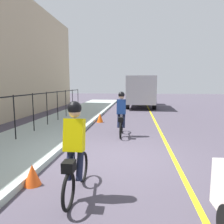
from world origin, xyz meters
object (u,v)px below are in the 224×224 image
Objects in this scene: cyclist_follow at (75,150)px; box_truck_background at (141,90)px; cyclist_lead at (121,114)px; traffic_cone_near at (100,118)px; traffic_cone_far at (32,175)px.

box_truck_background is (15.89, -1.59, 0.64)m from cyclist_follow.
cyclist_follow is (-4.75, 0.53, 0.00)m from cyclist_lead.
cyclist_lead is 11.21m from box_truck_background.
cyclist_lead is 1.00× the size of cyclist_follow.
cyclist_follow is 15.99m from box_truck_background.
cyclist_lead is at bearing -154.53° from traffic_cone_near.
cyclist_lead is at bearing -19.47° from traffic_cone_far.
traffic_cone_far is (0.31, 1.04, -0.68)m from cyclist_follow.
cyclist_lead and cyclist_follow have the same top height.
cyclist_follow is 0.27× the size of box_truck_background.
traffic_cone_near is at bearing -1.36° from traffic_cone_far.
cyclist_lead is at bearing 176.14° from box_truck_background.
box_truck_background is at bearing -16.62° from traffic_cone_near.
cyclist_lead reaches higher than traffic_cone_far.
traffic_cone_far is at bearing 72.59° from cyclist_follow.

